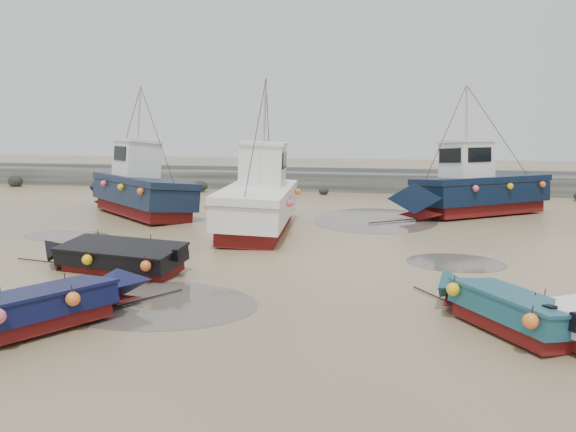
% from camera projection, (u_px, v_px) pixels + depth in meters
% --- Properties ---
extents(ground, '(120.00, 120.00, 0.00)m').
position_uv_depth(ground, '(258.00, 273.00, 16.61)').
color(ground, tan).
rests_on(ground, ground).
extents(seawall, '(60.00, 4.92, 1.50)m').
position_uv_depth(seawall, '(343.00, 181.00, 37.74)').
color(seawall, slate).
rests_on(seawall, ground).
extents(puddle_a, '(5.27, 5.27, 0.01)m').
position_uv_depth(puddle_a, '(153.00, 303.00, 13.76)').
color(puddle_a, '#565046').
rests_on(puddle_a, ground).
extents(puddle_b, '(3.14, 3.14, 0.01)m').
position_uv_depth(puddle_b, '(456.00, 263.00, 17.86)').
color(puddle_b, '#565046').
rests_on(puddle_b, ground).
extents(puddle_c, '(3.67, 3.67, 0.01)m').
position_uv_depth(puddle_c, '(66.00, 236.00, 22.24)').
color(puddle_c, '#565046').
rests_on(puddle_c, ground).
extents(puddle_d, '(5.74, 5.74, 0.01)m').
position_uv_depth(puddle_d, '(374.00, 220.00, 26.08)').
color(puddle_d, '#565046').
rests_on(puddle_d, ground).
extents(dinghy_1, '(3.83, 5.62, 1.43)m').
position_uv_depth(dinghy_1, '(38.00, 304.00, 11.97)').
color(dinghy_1, maroon).
rests_on(dinghy_1, ground).
extents(dinghy_2, '(3.37, 4.48, 1.43)m').
position_uv_depth(dinghy_2, '(501.00, 302.00, 12.03)').
color(dinghy_2, maroon).
rests_on(dinghy_2, ground).
extents(dinghy_4, '(6.14, 2.49, 1.43)m').
position_uv_depth(dinghy_4, '(112.00, 253.00, 16.81)').
color(dinghy_4, maroon).
rests_on(dinghy_4, ground).
extents(cabin_boat_0, '(8.55, 7.43, 6.22)m').
position_uv_depth(cabin_boat_0, '(135.00, 187.00, 27.42)').
color(cabin_boat_0, maroon).
rests_on(cabin_boat_0, ground).
extents(cabin_boat_1, '(3.48, 10.67, 6.22)m').
position_uv_depth(cabin_boat_1, '(259.00, 198.00, 23.44)').
color(cabin_boat_1, maroon).
rests_on(cabin_boat_1, ground).
extents(cabin_boat_2, '(8.71, 7.06, 6.22)m').
position_uv_depth(cabin_boat_2, '(472.00, 188.00, 27.15)').
color(cabin_boat_2, maroon).
rests_on(cabin_boat_2, ground).
extents(person, '(0.76, 0.66, 1.76)m').
position_uv_depth(person, '(252.00, 227.00, 24.32)').
color(person, '#181D38').
rests_on(person, ground).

